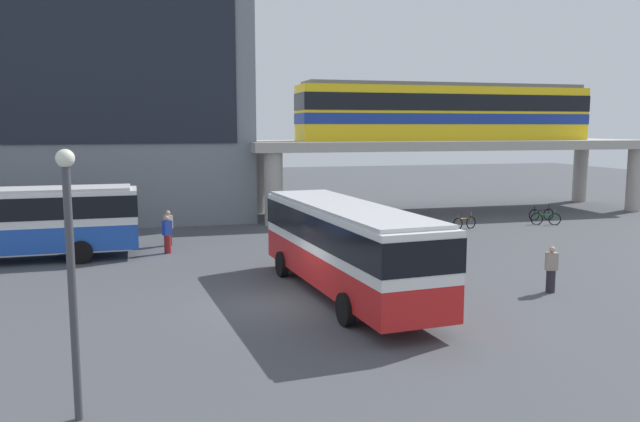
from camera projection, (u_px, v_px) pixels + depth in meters
name	position (u px, v px, depth m)	size (l,w,h in m)	color
ground_plane	(235.00, 249.00, 30.46)	(120.00, 120.00, 0.00)	#47494F
station_building	(59.00, 76.00, 40.31)	(23.44, 12.92, 18.21)	slate
elevated_platform	(449.00, 150.00, 43.29)	(28.18, 7.45, 4.96)	#ADA89E
train	(446.00, 111.00, 42.86)	(20.63, 2.96, 3.84)	yellow
bus_main	(345.00, 240.00, 21.73)	(3.52, 11.22, 3.22)	red
bus_secondary	(6.00, 217.00, 27.22)	(11.11, 2.99, 3.22)	#1E4CB2
bicycle_silver	(337.00, 223.00, 36.45)	(1.79, 0.09, 1.04)	black
bicycle_brown	(464.00, 223.00, 36.28)	(1.73, 0.58, 1.04)	black
bicycle_black	(541.00, 214.00, 39.90)	(1.79, 0.07, 1.04)	black
bicycle_green	(546.00, 219.00, 37.93)	(1.67, 0.75, 1.04)	black
bicycle_red	(376.00, 221.00, 36.92)	(1.72, 0.60, 1.04)	black
pedestrian_at_kerb	(551.00, 271.00, 22.37)	(0.46, 0.36, 1.67)	#26262D
pedestrian_near_building	(167.00, 236.00, 29.30)	(0.48, 0.44, 1.78)	maroon
pedestrian_by_bike_rack	(168.00, 229.00, 31.19)	(0.47, 0.46, 1.76)	#26262D
lamp_post	(71.00, 261.00, 12.26)	(0.36, 0.36, 5.46)	#3F3F44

